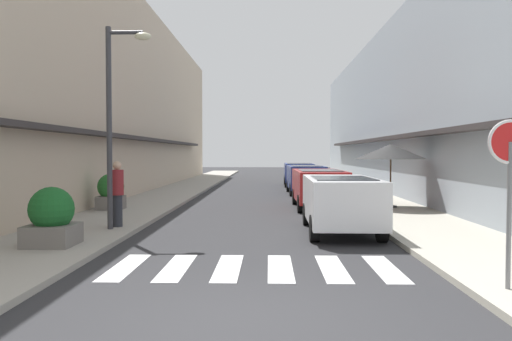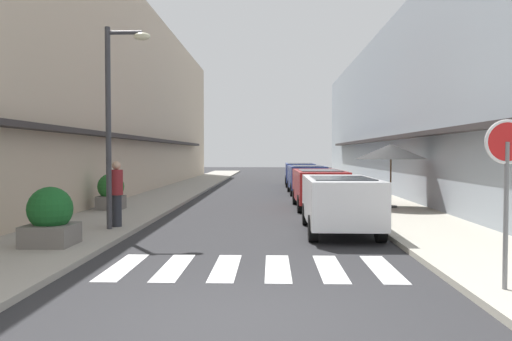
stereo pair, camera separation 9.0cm
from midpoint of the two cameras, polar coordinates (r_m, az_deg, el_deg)
ground_plane at (r=24.61m, az=0.76°, el=-2.91°), size 101.25×101.25×0.00m
sidewalk_left at (r=25.10m, az=-9.94°, el=-2.71°), size 2.89×64.43×0.12m
sidewalk_right at (r=24.99m, az=11.51°, el=-2.74°), size 2.89×64.43×0.12m
building_row_left at (r=27.47m, az=-17.62°, el=7.92°), size 5.50×43.42×9.98m
building_row_right at (r=27.21m, az=19.34°, el=6.51°), size 5.50×43.42×8.61m
crosswalk at (r=9.26m, az=-0.49°, el=-11.08°), size 5.20×2.20×0.01m
parked_car_near at (r=13.29m, az=9.48°, el=-3.13°), size 1.85×4.22×1.47m
parked_car_mid at (r=19.04m, az=7.05°, el=-1.58°), size 1.86×4.45×1.47m
parked_car_far at (r=25.79m, az=5.59°, el=-0.64°), size 1.87×4.23×1.47m
parked_car_distant at (r=31.92m, az=4.80°, el=-0.14°), size 1.86×4.45×1.47m
round_street_sign at (r=8.07m, az=26.77°, el=1.12°), size 0.65×0.07×2.47m
street_lamp at (r=13.51m, az=-15.87°, el=7.15°), size 1.19×0.28×5.24m
cafe_umbrella at (r=18.86m, az=15.03°, el=2.07°), size 2.59×2.59×2.32m
planter_corner at (r=11.60m, az=-22.55°, el=-5.03°), size 1.00×1.00×1.26m
planter_midblock at (r=18.31m, az=-16.41°, el=-2.34°), size 0.92×0.92×1.26m
pedestrian_walking_near at (r=13.94m, az=-15.76°, el=-2.38°), size 0.34×0.34×1.77m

